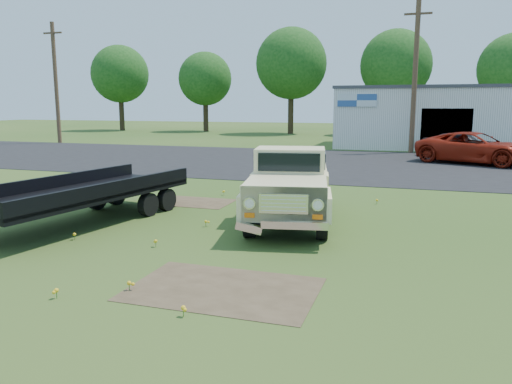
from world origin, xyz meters
TOP-DOWN VIEW (x-y plane):
  - ground at (0.00, 0.00)m, footprint 140.00×140.00m
  - asphalt_lot at (0.00, 15.00)m, footprint 90.00×14.00m
  - dirt_patch_a at (1.50, -3.00)m, footprint 3.00×2.00m
  - dirt_patch_b at (-2.00, 3.50)m, footprint 2.20×1.60m
  - commercial_building at (6.00, 26.99)m, footprint 14.20×8.20m
  - utility_pole_west at (-22.00, 22.00)m, footprint 1.60×0.30m
  - utility_pole_mid at (4.00, 22.00)m, footprint 1.60×0.30m
  - treeline_a at (-28.00, 40.00)m, footprint 6.40×6.40m
  - treeline_b at (-18.00, 41.00)m, footprint 5.76×5.76m
  - treeline_c at (-8.00, 39.50)m, footprint 7.04×7.04m
  - treeline_d at (2.00, 40.50)m, footprint 6.72×6.72m
  - vintage_pickup_truck at (1.36, 1.91)m, footprint 2.97×5.49m
  - flatbed_trailer at (-3.53, 0.19)m, footprint 3.21×6.74m
  - red_pickup at (7.14, 16.95)m, footprint 6.19×4.62m
  - dark_sedan at (6.72, 20.31)m, footprint 4.45×2.59m

SIDE VIEW (x-z plane):
  - ground at x=0.00m, z-range 0.00..0.00m
  - asphalt_lot at x=0.00m, z-range -0.01..0.01m
  - dirt_patch_a at x=1.50m, z-range -0.01..0.01m
  - dirt_patch_b at x=-2.00m, z-range -0.01..0.01m
  - dark_sedan at x=6.72m, z-range 0.00..1.42m
  - red_pickup at x=7.14m, z-range 0.00..1.56m
  - flatbed_trailer at x=-3.53m, z-range 0.00..1.76m
  - vintage_pickup_truck at x=1.36m, z-range 0.00..1.89m
  - commercial_building at x=6.00m, z-range 0.03..4.18m
  - utility_pole_west at x=-22.00m, z-range 0.10..9.10m
  - utility_pole_mid at x=4.00m, z-range 0.10..9.10m
  - treeline_b at x=-18.00m, z-range 1.38..9.95m
  - treeline_a at x=-28.00m, z-range 1.54..11.06m
  - treeline_d at x=2.00m, z-range 1.62..11.62m
  - treeline_c at x=-8.00m, z-range 1.70..12.17m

